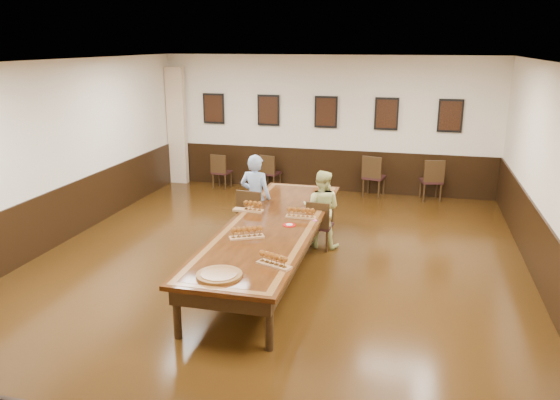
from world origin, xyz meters
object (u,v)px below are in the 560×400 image
(conference_table, at_px, (272,232))
(spare_chair_c, at_px, (374,176))
(chair_woman, at_px, (320,224))
(spare_chair_d, at_px, (431,179))
(carved_platter, at_px, (219,275))
(spare_chair_b, at_px, (271,172))
(person_woman, at_px, (321,209))
(spare_chair_a, at_px, (222,171))
(chair_man, at_px, (253,215))
(person_man, at_px, (255,198))

(conference_table, bearing_deg, spare_chair_c, 75.68)
(spare_chair_c, bearing_deg, chair_woman, 93.67)
(spare_chair_d, distance_m, carved_platter, 7.24)
(spare_chair_b, height_order, conference_table, spare_chair_b)
(spare_chair_c, bearing_deg, person_woman, 93.51)
(spare_chair_a, relative_size, spare_chair_b, 0.99)
(spare_chair_d, relative_size, conference_table, 0.19)
(chair_man, bearing_deg, conference_table, 125.50)
(chair_man, distance_m, person_woman, 1.24)
(spare_chair_c, xyz_separation_m, person_woman, (-0.63, -3.54, 0.20))
(spare_chair_b, xyz_separation_m, person_woman, (1.86, -3.54, 0.25))
(spare_chair_b, bearing_deg, chair_woman, 129.70)
(spare_chair_d, distance_m, person_woman, 4.00)
(carved_platter, bearing_deg, spare_chair_a, 109.73)
(spare_chair_b, xyz_separation_m, spare_chair_d, (3.78, -0.04, 0.05))
(spare_chair_c, relative_size, carved_platter, 1.48)
(spare_chair_d, height_order, conference_table, spare_chair_d)
(chair_man, distance_m, spare_chair_c, 4.02)
(chair_man, relative_size, conference_table, 0.20)
(spare_chair_a, distance_m, spare_chair_b, 1.21)
(chair_woman, relative_size, spare_chair_c, 0.90)
(spare_chair_c, height_order, person_woman, person_woman)
(spare_chair_a, relative_size, person_woman, 0.63)
(chair_man, xyz_separation_m, spare_chair_b, (-0.64, 3.57, -0.06))
(person_man, bearing_deg, chair_man, 90.00)
(chair_man, relative_size, spare_chair_a, 1.15)
(spare_chair_a, xyz_separation_m, conference_table, (2.49, -4.54, 0.18))
(spare_chair_a, bearing_deg, spare_chair_b, -164.80)
(spare_chair_c, bearing_deg, spare_chair_a, 16.33)
(spare_chair_b, relative_size, spare_chair_c, 0.89)
(person_man, xyz_separation_m, carved_platter, (0.53, -3.32, -0.02))
(chair_man, xyz_separation_m, spare_chair_a, (-1.83, 3.39, -0.06))
(spare_chair_c, bearing_deg, carved_platter, 92.60)
(chair_man, xyz_separation_m, spare_chair_d, (3.15, 3.53, -0.01))
(spare_chair_d, height_order, person_woman, person_woman)
(chair_woman, xyz_separation_m, spare_chair_d, (1.92, 3.60, 0.04))
(spare_chair_a, distance_m, carved_platter, 7.03)
(chair_woman, relative_size, spare_chair_a, 1.02)
(spare_chair_d, relative_size, person_man, 0.61)
(spare_chair_c, xyz_separation_m, person_man, (-1.85, -3.46, 0.30))
(carved_platter, bearing_deg, chair_man, 99.51)
(spare_chair_b, bearing_deg, spare_chair_c, -167.54)
(conference_table, bearing_deg, carved_platter, -93.20)
(person_man, bearing_deg, person_woman, -177.79)
(chair_man, height_order, chair_woman, chair_man)
(spare_chair_a, bearing_deg, person_woman, 138.78)
(spare_chair_d, xyz_separation_m, person_woman, (-1.92, -3.50, 0.20))
(chair_man, bearing_deg, spare_chair_b, -74.10)
(spare_chair_b, xyz_separation_m, carved_platter, (1.17, -6.79, 0.34))
(spare_chair_b, distance_m, spare_chair_d, 3.78)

